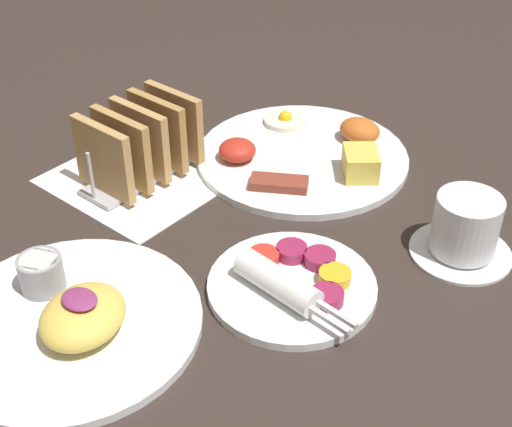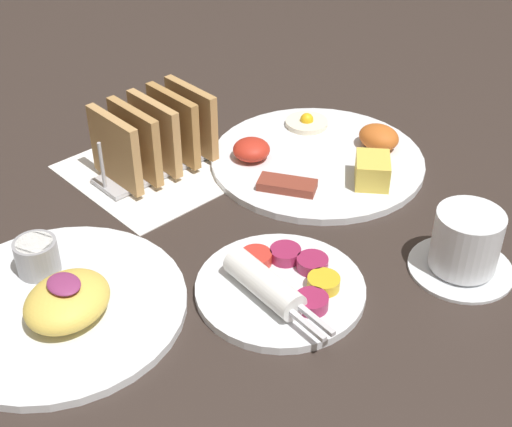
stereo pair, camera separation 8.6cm
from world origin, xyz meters
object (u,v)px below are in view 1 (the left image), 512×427
Objects in this scene: coffee_cup at (465,229)px; toast_rack at (141,143)px; plate_condiments at (292,283)px; plate_foreground at (71,316)px; plate_breakfast at (306,154)px.

toast_rack is at bearing -163.49° from coffee_cup.
plate_foreground is at bearing -126.36° from plate_condiments.
toast_rack is (-0.30, 0.06, 0.04)m from plate_condiments.
plate_foreground is at bearing -57.39° from toast_rack.
coffee_cup is at bearing 55.49° from plate_foreground.
coffee_cup reaches higher than plate_breakfast.
toast_rack reaches higher than plate_breakfast.
plate_condiments is 0.21m from coffee_cup.
plate_breakfast is 0.27m from coffee_cup.
plate_condiments is at bearing -122.44° from coffee_cup.
toast_rack is at bearing 122.61° from plate_foreground.
plate_foreground is at bearing -124.51° from coffee_cup.
coffee_cup reaches higher than plate_foreground.
plate_foreground is (0.01, -0.42, 0.00)m from plate_breakfast.
plate_foreground is 2.29× the size of coffee_cup.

